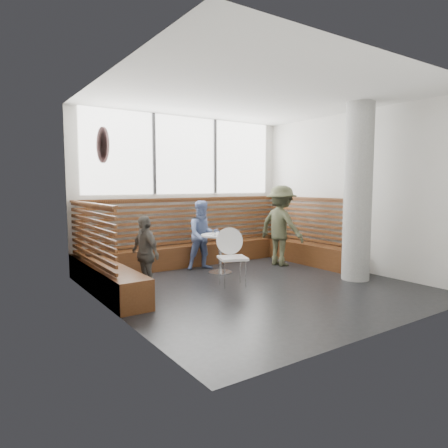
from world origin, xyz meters
TOP-DOWN VIEW (x-y plane):
  - room at (0.00, 0.00)m, footprint 5.00×5.00m
  - booth at (0.00, 1.77)m, footprint 5.00×2.50m
  - concrete_column at (1.85, -0.60)m, footprint 0.50×0.50m
  - wall_art at (-2.46, 0.40)m, footprint 0.03×0.50m
  - cafe_table at (0.07, 1.24)m, footprint 0.75×0.75m
  - cafe_chair at (-0.32, 0.35)m, footprint 0.48×0.47m
  - adult_man at (1.59, 1.15)m, footprint 0.78×1.19m
  - child_back at (-0.02, 1.72)m, footprint 0.79×0.67m
  - child_left at (-1.70, 0.78)m, footprint 0.41×0.77m
  - plate_near at (-0.02, 1.36)m, footprint 0.19×0.19m
  - plate_far at (0.18, 1.35)m, footprint 0.20×0.20m
  - glass_left at (-0.12, 1.17)m, footprint 0.07×0.07m
  - glass_mid at (0.11, 1.16)m, footprint 0.07×0.07m
  - glass_right at (0.27, 1.26)m, footprint 0.07×0.07m
  - menu_card at (0.10, 1.10)m, footprint 0.22×0.15m

SIDE VIEW (x-z plane):
  - booth at x=0.00m, z-range -0.31..1.13m
  - cafe_table at x=0.07m, z-range 0.17..0.94m
  - cafe_chair at x=-0.32m, z-range 0.09..1.09m
  - child_left at x=-1.70m, z-range 0.00..1.25m
  - child_back at x=-0.02m, z-range 0.00..1.42m
  - menu_card at x=0.10m, z-range 0.77..0.77m
  - plate_near at x=-0.02m, z-range 0.77..0.78m
  - plate_far at x=0.18m, z-range 0.77..0.78m
  - glass_right at x=0.27m, z-range 0.77..0.88m
  - glass_mid at x=0.11m, z-range 0.77..0.88m
  - glass_left at x=-0.12m, z-range 0.77..0.88m
  - adult_man at x=1.59m, z-range 0.00..1.73m
  - concrete_column at x=1.85m, z-range 0.00..3.20m
  - room at x=0.00m, z-range 0.00..3.20m
  - wall_art at x=-2.46m, z-range 2.05..2.55m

